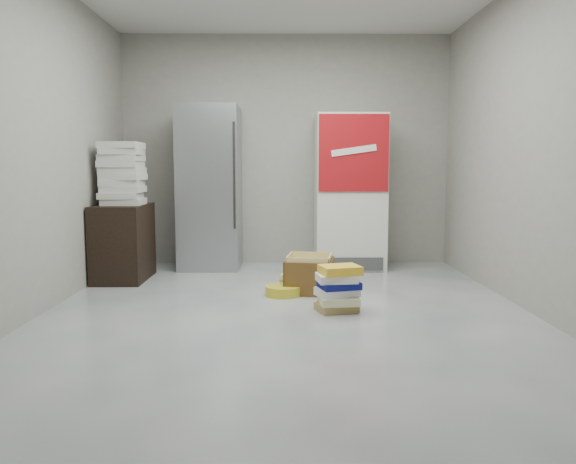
# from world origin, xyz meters

# --- Properties ---
(ground) EXTENTS (5.00, 5.00, 0.00)m
(ground) POSITION_xyz_m (0.00, 0.00, 0.00)
(ground) COLOR #BBBBB6
(ground) RESTS_ON ground
(room_shell) EXTENTS (4.04, 5.04, 2.82)m
(room_shell) POSITION_xyz_m (0.00, 0.00, 1.80)
(room_shell) COLOR gray
(room_shell) RESTS_ON ground
(steel_fridge) EXTENTS (0.70, 0.72, 1.90)m
(steel_fridge) POSITION_xyz_m (-0.90, 2.13, 0.95)
(steel_fridge) COLOR #9D9FA5
(steel_fridge) RESTS_ON ground
(coke_cooler) EXTENTS (0.80, 0.73, 1.80)m
(coke_cooler) POSITION_xyz_m (0.75, 2.12, 0.90)
(coke_cooler) COLOR silver
(coke_cooler) RESTS_ON ground
(wood_shelf) EXTENTS (0.50, 0.80, 0.80)m
(wood_shelf) POSITION_xyz_m (-1.73, 1.40, 0.40)
(wood_shelf) COLOR black
(wood_shelf) RESTS_ON ground
(supply_box_stack) EXTENTS (0.45, 0.44, 0.65)m
(supply_box_stack) POSITION_xyz_m (-1.72, 1.40, 1.12)
(supply_box_stack) COLOR silver
(supply_box_stack) RESTS_ON wood_shelf
(phonebook_stack_main) EXTENTS (0.40, 0.37, 0.39)m
(phonebook_stack_main) POSITION_xyz_m (0.42, 0.03, 0.19)
(phonebook_stack_main) COLOR #9F814B
(phonebook_stack_main) RESTS_ON ground
(phonebook_stack_side) EXTENTS (0.46, 0.42, 0.16)m
(phonebook_stack_side) POSITION_xyz_m (0.15, 0.88, 0.08)
(phonebook_stack_side) COLOR beige
(phonebook_stack_side) RESTS_ON ground
(cardboard_box) EXTENTS (0.51, 0.51, 0.36)m
(cardboard_box) POSITION_xyz_m (0.22, 0.78, 0.15)
(cardboard_box) COLOR gold
(cardboard_box) RESTS_ON ground
(bucket_lid) EXTENTS (0.43, 0.43, 0.09)m
(bucket_lid) POSITION_xyz_m (-0.03, 0.64, 0.04)
(bucket_lid) COLOR gold
(bucket_lid) RESTS_ON ground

